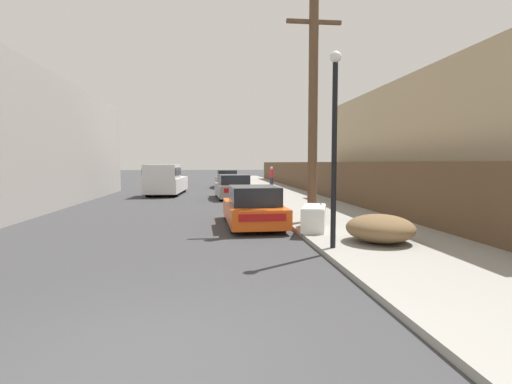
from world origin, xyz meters
The scene contains 13 objects.
ground_plane centered at (0.00, 0.00, 0.00)m, with size 220.00×220.00×0.00m, color #38383A.
sidewalk_curb centered at (5.30, 23.50, 0.06)m, with size 4.20×63.00×0.12m, color gray.
discarded_fridge centered at (3.70, 7.24, 0.47)m, with size 1.10×1.72×0.72m.
parked_sports_car_red centered at (2.09, 8.88, 0.59)m, with size 1.82×4.31×1.31m.
car_parked_mid centered at (1.99, 18.91, 0.64)m, with size 2.10×4.38×1.37m.
car_parked_far centered at (2.01, 29.15, 0.67)m, with size 1.84×4.72×1.45m.
pickup_truck centered at (-2.15, 21.69, 0.96)m, with size 2.34×5.73×1.93m.
utility_pole centered at (4.07, 8.91, 3.82)m, with size 1.80×0.31×7.19m.
street_lamp centered at (3.50, 4.76, 2.70)m, with size 0.26×0.26×4.41m.
brush_pile centered at (4.85, 5.26, 0.46)m, with size 1.64×1.76×0.68m.
wooden_fence centered at (7.25, 21.91, 1.11)m, with size 0.08×45.91×1.98m, color brown.
building_right_house centered at (11.15, 11.52, 2.69)m, with size 6.00×15.34×5.39m, color tan.
pedestrian centered at (5.46, 27.08, 0.95)m, with size 0.34×0.34×1.62m.
Camera 1 is at (0.75, -4.00, 2.07)m, focal length 28.00 mm.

